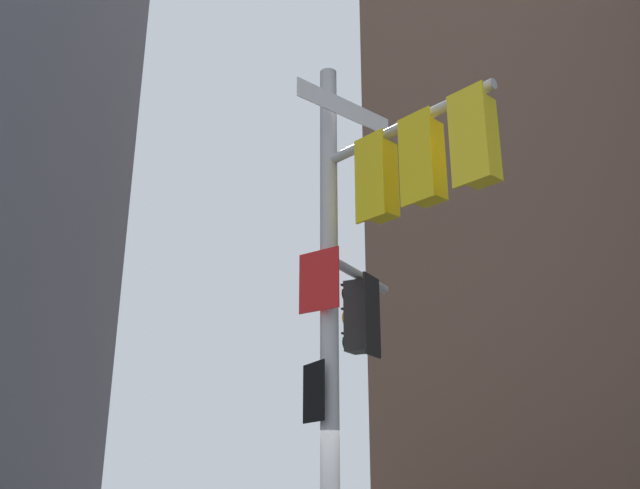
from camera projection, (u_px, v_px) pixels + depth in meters
name	position (u px, v px, depth m)	size (l,w,h in m)	color
building_mid_block	(546.00, 117.00, 31.23)	(14.02, 14.02, 35.43)	brown
signal_pole_assembly	(371.00, 263.00, 8.44)	(2.75, 3.24, 7.54)	#B2B2B5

